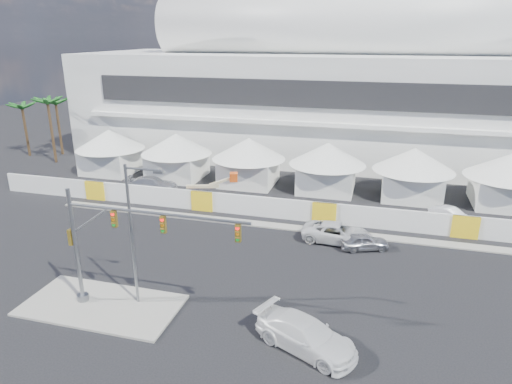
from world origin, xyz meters
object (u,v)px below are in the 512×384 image
(pickup_curb, at_px, (337,233))
(pickup_near, at_px, (306,335))
(traffic_mast, at_px, (110,244))
(lot_car_c, at_px, (152,184))
(streetlight_median, at_px, (134,227))
(boom_lift, at_px, (198,195))
(sedan_silver, at_px, (364,242))
(lot_car_a, at_px, (451,216))

(pickup_curb, relative_size, pickup_near, 0.97)
(pickup_near, bearing_deg, pickup_curb, 23.64)
(traffic_mast, bearing_deg, lot_car_c, 111.93)
(pickup_curb, relative_size, traffic_mast, 0.50)
(streetlight_median, bearing_deg, pickup_near, -8.13)
(pickup_curb, height_order, pickup_near, pickup_near)
(pickup_near, bearing_deg, boom_lift, 60.80)
(boom_lift, bearing_deg, lot_car_c, 143.80)
(traffic_mast, bearing_deg, pickup_near, -3.47)
(sedan_silver, relative_size, lot_car_a, 0.97)
(boom_lift, bearing_deg, traffic_mast, -100.47)
(lot_car_c, bearing_deg, boom_lift, -120.95)
(sedan_silver, xyz_separation_m, lot_car_c, (-23.38, 8.57, 0.15))
(lot_car_c, bearing_deg, streetlight_median, -166.09)
(pickup_curb, height_order, traffic_mast, traffic_mast)
(pickup_curb, distance_m, boom_lift, 15.77)
(sedan_silver, height_order, streetlight_median, streetlight_median)
(sedan_silver, distance_m, pickup_near, 13.75)
(lot_car_c, height_order, boom_lift, boom_lift)
(lot_car_a, relative_size, boom_lift, 0.63)
(sedan_silver, bearing_deg, pickup_curb, 50.09)
(streetlight_median, bearing_deg, lot_car_c, 115.73)
(lot_car_a, bearing_deg, boom_lift, 129.82)
(lot_car_a, xyz_separation_m, lot_car_c, (-30.89, 0.69, 0.15))
(pickup_curb, relative_size, streetlight_median, 0.63)
(pickup_curb, relative_size, boom_lift, 0.90)
(sedan_silver, relative_size, pickup_curb, 0.67)
(pickup_curb, distance_m, lot_car_a, 12.04)
(pickup_near, bearing_deg, sedan_silver, 14.19)
(sedan_silver, xyz_separation_m, lot_car_a, (7.51, 7.88, 0.00))
(traffic_mast, bearing_deg, streetlight_median, 32.45)
(traffic_mast, height_order, boom_lift, traffic_mast)
(pickup_curb, height_order, lot_car_c, lot_car_c)
(pickup_near, bearing_deg, lot_car_c, 68.08)
(sedan_silver, height_order, lot_car_a, lot_car_a)
(sedan_silver, bearing_deg, pickup_near, 149.46)
(streetlight_median, bearing_deg, boom_lift, 100.85)
(pickup_near, bearing_deg, lot_car_a, -0.38)
(pickup_near, height_order, traffic_mast, traffic_mast)
(pickup_curb, xyz_separation_m, traffic_mast, (-12.55, -13.58, 3.67))
(sedan_silver, relative_size, traffic_mast, 0.33)
(pickup_curb, relative_size, lot_car_c, 1.04)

